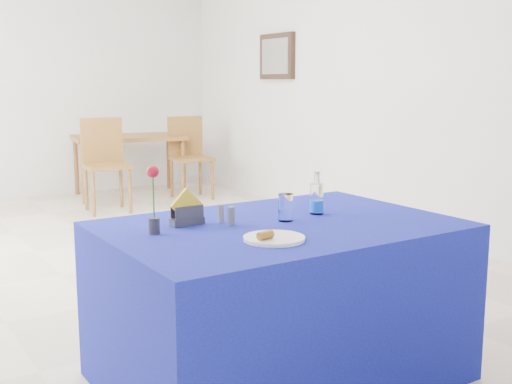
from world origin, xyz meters
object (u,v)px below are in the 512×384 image
Objects in this scene: oak_table at (128,142)px; chair_bg_left at (105,158)px; water_bottle at (317,200)px; plate at (274,238)px; blue_table at (279,301)px; chair_bg_right at (189,151)px.

chair_bg_left is (-0.57, -0.75, -0.09)m from oak_table.
plate is at bearing -145.38° from water_bottle.
water_bottle is at bearing 16.21° from blue_table.
chair_bg_left is 1.18m from chair_bg_right.
plate is at bearing -107.90° from chair_bg_right.
chair_bg_left is 1.03× the size of chair_bg_right.
oak_table is (1.01, 5.06, -0.15)m from water_bottle.
blue_table is (0.20, 0.25, -0.39)m from plate.
chair_bg_left reaches higher than chair_bg_right.
chair_bg_right reaches higher than plate.
chair_bg_left reaches higher than plate.
chair_bg_right is (2.07, 4.89, -0.19)m from plate.
oak_table is at bearing 144.38° from chair_bg_right.
chair_bg_right reaches higher than blue_table.
chair_bg_left is (0.43, 4.31, -0.24)m from water_bottle.
plate is 0.16× the size of blue_table.
plate is 0.51m from blue_table.
plate is 0.59m from water_bottle.
oak_table is 1.45× the size of chair_bg_right.
chair_bg_right is at bearing 67.09° from plate.
chair_bg_left reaches higher than oak_table.
chair_bg_right is (1.86, 4.64, 0.19)m from blue_table.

